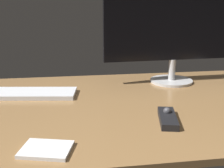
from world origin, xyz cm
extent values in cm
cube|color=olive|center=(0.00, 0.00, 1.00)|extent=(140.00, 84.00, 2.00)
cylinder|color=#BBBBBB|center=(23.69, 24.32, 2.57)|extent=(19.31, 19.31, 1.14)
cylinder|color=#BBBBBB|center=(23.69, 24.32, 7.85)|extent=(3.07, 3.07, 9.43)
cube|color=black|center=(23.69, 24.32, 30.03)|extent=(63.22, 5.31, 34.92)
cube|color=silver|center=(-39.08, 13.76, 2.82)|extent=(38.59, 17.96, 1.64)
cube|color=black|center=(6.87, -19.04, 3.01)|extent=(8.25, 15.75, 2.02)
sphere|color=#3F3F44|center=(7.40, -16.73, 4.45)|extent=(2.43, 2.43, 2.43)
cube|color=silver|center=(-28.92, -32.34, 2.48)|extent=(14.06, 11.99, 0.96)
camera|label=1|loc=(-22.30, -97.35, 37.39)|focal=45.86mm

